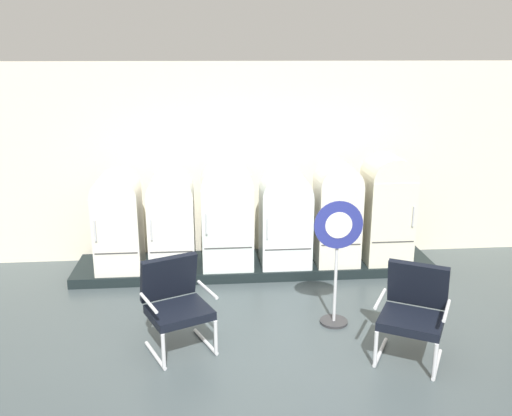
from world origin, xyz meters
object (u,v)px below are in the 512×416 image
at_px(refrigerator_3, 285,215).
at_px(armchair_right, 414,308).
at_px(refrigerator_1, 171,218).
at_px(refrigerator_2, 227,211).
at_px(armchair_left, 176,300).
at_px(refrigerator_0, 118,218).
at_px(refrigerator_5, 387,205).
at_px(sign_stand, 337,260).
at_px(refrigerator_4, 337,210).

relative_size(refrigerator_3, armchair_right, 1.40).
relative_size(refrigerator_1, refrigerator_2, 0.91).
xyz_separation_m(refrigerator_2, armchair_left, (-0.61, -1.90, -0.39)).
relative_size(refrigerator_0, refrigerator_2, 0.92).
bearing_deg(refrigerator_3, refrigerator_0, -179.90).
bearing_deg(refrigerator_3, refrigerator_5, 1.50).
distance_m(refrigerator_5, armchair_left, 3.47).
height_order(refrigerator_2, armchair_left, refrigerator_2).
xyz_separation_m(refrigerator_1, sign_stand, (1.92, -1.55, -0.07)).
xyz_separation_m(refrigerator_1, armchair_right, (2.54, -2.29, -0.32)).
bearing_deg(refrigerator_0, refrigerator_1, -0.43).
xyz_separation_m(refrigerator_1, refrigerator_5, (3.00, 0.05, 0.08)).
bearing_deg(armchair_left, refrigerator_0, 114.35).
bearing_deg(sign_stand, refrigerator_0, 149.43).
distance_m(refrigerator_3, sign_stand, 1.60).
bearing_deg(armchair_right, refrigerator_0, 144.85).
bearing_deg(armchair_left, armchair_right, -9.44).
distance_m(refrigerator_1, refrigerator_5, 3.00).
distance_m(refrigerator_4, armchair_left, 2.87).
xyz_separation_m(refrigerator_3, armchair_left, (-1.41, -1.90, -0.31)).
relative_size(refrigerator_0, refrigerator_1, 1.01).
xyz_separation_m(refrigerator_1, refrigerator_3, (1.55, 0.01, -0.01)).
relative_size(refrigerator_1, armchair_left, 1.41).
relative_size(refrigerator_1, refrigerator_4, 0.95).
relative_size(refrigerator_4, sign_stand, 0.98).
relative_size(refrigerator_0, refrigerator_4, 0.95).
height_order(refrigerator_4, armchair_left, refrigerator_4).
height_order(armchair_left, sign_stand, sign_stand).
height_order(refrigerator_4, sign_stand, refrigerator_4).
height_order(refrigerator_1, refrigerator_4, refrigerator_4).
distance_m(refrigerator_5, sign_stand, 1.93).
height_order(refrigerator_0, sign_stand, refrigerator_0).
bearing_deg(refrigerator_4, refrigerator_1, -179.97).
distance_m(refrigerator_0, refrigerator_5, 3.71).
height_order(refrigerator_5, sign_stand, refrigerator_5).
bearing_deg(sign_stand, refrigerator_5, 55.97).
relative_size(refrigerator_5, armchair_right, 1.56).
height_order(refrigerator_1, sign_stand, refrigerator_1).
height_order(refrigerator_2, armchair_right, refrigerator_2).
height_order(refrigerator_3, sign_stand, refrigerator_3).
relative_size(refrigerator_2, sign_stand, 1.02).
distance_m(refrigerator_3, armchair_right, 2.52).
relative_size(refrigerator_4, armchair_left, 1.48).
height_order(refrigerator_1, refrigerator_5, refrigerator_5).
relative_size(refrigerator_3, refrigerator_4, 0.94).
xyz_separation_m(refrigerator_4, refrigerator_5, (0.72, 0.05, 0.04)).
bearing_deg(armchair_right, sign_stand, 130.26).
bearing_deg(refrigerator_4, refrigerator_5, 3.66).
bearing_deg(refrigerator_2, refrigerator_0, -179.97).
xyz_separation_m(refrigerator_2, armchair_right, (1.79, -2.29, -0.39)).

